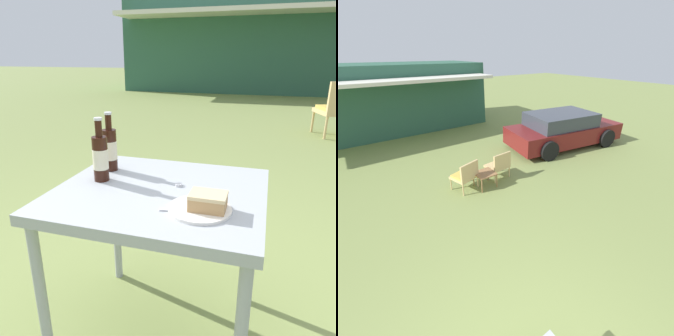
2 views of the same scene
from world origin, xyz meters
The scene contains 5 objects.
cabin_building centered at (0.36, 11.22, 1.44)m, with size 9.68×4.51×2.85m.
parked_car centered at (5.92, 5.03, 0.64)m, with size 4.59×2.55×1.30m.
wicker_chair_cushioned centered at (1.39, 4.32, 0.44)m, with size 0.71×0.67×0.82m.
wicker_chair_plain centered at (2.44, 4.30, 0.45)m, with size 0.64×0.58×0.82m.
garden_side_table centered at (1.87, 4.15, 0.37)m, with size 0.51×0.50×0.42m.
Camera 2 is at (-0.76, -0.45, 3.30)m, focal length 24.00 mm.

